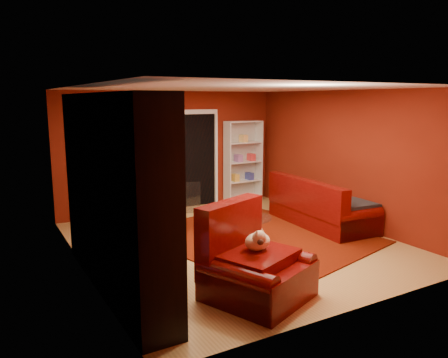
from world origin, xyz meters
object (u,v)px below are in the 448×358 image
christmas_tree (141,172)px  gift_box_green (155,212)px  white_bookshelf (243,162)px  sofa (322,201)px  media_unit (113,194)px  coffee_table (246,229)px  dog (257,242)px  gift_box_red (137,218)px  rug (256,237)px  armchair (258,261)px  acrylic_chair (191,209)px

christmas_tree → gift_box_green: 1.04m
white_bookshelf → sofa: bearing=-85.6°
media_unit → coffee_table: media_unit is taller
media_unit → white_bookshelf: 5.26m
white_bookshelf → dog: (-2.56, -4.44, -0.26)m
gift_box_green → gift_box_red: gift_box_green is taller
gift_box_red → dog: (0.27, -3.89, 0.60)m
white_bookshelf → coffee_table: (-1.55, -2.60, -0.74)m
media_unit → coffee_table: (2.47, 0.76, -1.02)m
rug → gift_box_green: size_ratio=13.49×
gift_box_green → dog: (-0.16, -4.01, 0.57)m
rug → coffee_table: size_ratio=4.23×
christmas_tree → coffee_table: christmas_tree is taller
rug → media_unit: bearing=-162.5°
rug → armchair: bearing=-123.1°
acrylic_chair → sofa: bearing=-4.0°
christmas_tree → gift_box_green: size_ratio=8.02×
rug → acrylic_chair: (-0.80, 1.00, 0.39)m
gift_box_red → sofa: size_ratio=0.09×
media_unit → armchair: (1.44, -1.14, -0.78)m
christmas_tree → acrylic_chair: bearing=-47.9°
gift_box_green → white_bookshelf: size_ratio=0.14×
media_unit → christmas_tree: (1.25, 2.62, -0.19)m
coffee_table → white_bookshelf: bearing=59.2°
gift_box_green → acrylic_chair: bearing=-73.8°
white_bookshelf → coffee_table: white_bookshelf is taller
dog → gift_box_green: bearing=65.5°
media_unit → dog: (1.47, -1.07, -0.55)m
christmas_tree → armchair: size_ratio=1.80×
christmas_tree → white_bookshelf: (2.77, 0.74, -0.09)m
media_unit → acrylic_chair: (1.95, 1.86, -0.85)m
dog → white_bookshelf: bearing=37.9°
media_unit → gift_box_red: size_ratio=15.85×
rug → armchair: (-1.30, -2.00, 0.46)m
gift_box_red → christmas_tree: bearing=-74.9°
acrylic_chair → christmas_tree: bearing=150.1°
armchair → sofa: size_ratio=0.54×
gift_box_green → sofa: size_ratio=0.12×
armchair → acrylic_chair: size_ratio=1.52×
media_unit → white_bookshelf: size_ratio=1.65×
armchair → acrylic_chair: 3.04m
media_unit → acrylic_chair: bearing=42.9°
gift_box_green → armchair: size_ratio=0.22×
rug → coffee_table: bearing=-159.8°
christmas_tree → white_bookshelf: bearing=15.0°
dog → sofa: bearing=12.9°
dog → coffee_table: bearing=39.1°
gift_box_red → acrylic_chair: 1.25m
armchair → acrylic_chair: (0.51, 2.99, -0.07)m
media_unit → acrylic_chair: 2.82m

